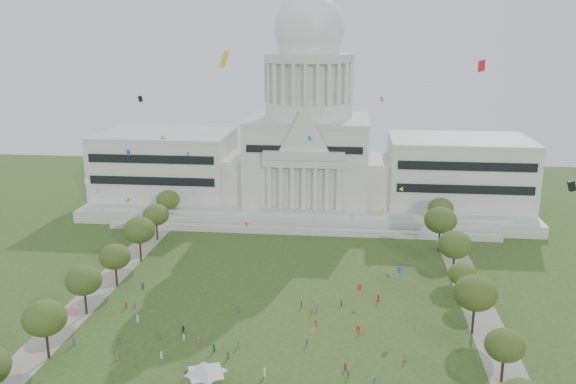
# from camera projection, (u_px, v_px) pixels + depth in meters

# --- Properties ---
(ground) EXTENTS (400.00, 400.00, 0.00)m
(ground) POSITION_uv_depth(u_px,v_px,m) (264.00, 363.00, 123.02)
(ground) COLOR #334C1E
(ground) RESTS_ON ground
(capitol) EXTENTS (160.00, 64.50, 91.30)m
(capitol) POSITION_uv_depth(u_px,v_px,m) (308.00, 150.00, 226.58)
(capitol) COLOR beige
(capitol) RESTS_ON ground
(path_left) EXTENTS (8.00, 160.00, 0.04)m
(path_left) POSITION_uv_depth(u_px,v_px,m) (97.00, 291.00, 156.95)
(path_left) COLOR gray
(path_left) RESTS_ON ground
(path_right) EXTENTS (8.00, 160.00, 0.04)m
(path_right) POSITION_uv_depth(u_px,v_px,m) (479.00, 309.00, 146.77)
(path_right) COLOR gray
(path_right) RESTS_ON ground
(row_tree_l_1) EXTENTS (8.86, 8.86, 12.59)m
(row_tree_l_1) POSITION_uv_depth(u_px,v_px,m) (45.00, 318.00, 122.57)
(row_tree_l_1) COLOR black
(row_tree_l_1) RESTS_ON ground
(row_tree_r_1) EXTENTS (7.58, 7.58, 10.78)m
(row_tree_r_1) POSITION_uv_depth(u_px,v_px,m) (505.00, 345.00, 114.50)
(row_tree_r_1) COLOR black
(row_tree_r_1) RESTS_ON ground
(row_tree_l_2) EXTENTS (8.42, 8.42, 11.97)m
(row_tree_l_2) POSITION_uv_depth(u_px,v_px,m) (84.00, 281.00, 142.28)
(row_tree_l_2) COLOR black
(row_tree_l_2) RESTS_ON ground
(row_tree_r_2) EXTENTS (9.55, 9.55, 13.58)m
(row_tree_r_2) POSITION_uv_depth(u_px,v_px,m) (475.00, 293.00, 132.65)
(row_tree_r_2) COLOR black
(row_tree_r_2) RESTS_ON ground
(row_tree_l_3) EXTENTS (8.12, 8.12, 11.55)m
(row_tree_l_3) POSITION_uv_depth(u_px,v_px,m) (115.00, 257.00, 158.22)
(row_tree_l_3) COLOR black
(row_tree_l_3) RESTS_ON ground
(row_tree_r_3) EXTENTS (7.01, 7.01, 9.98)m
(row_tree_r_3) POSITION_uv_depth(u_px,v_px,m) (463.00, 274.00, 149.67)
(row_tree_r_3) COLOR black
(row_tree_r_3) RESTS_ON ground
(row_tree_l_4) EXTENTS (9.29, 9.29, 13.21)m
(row_tree_l_4) POSITION_uv_depth(u_px,v_px,m) (139.00, 230.00, 175.71)
(row_tree_l_4) COLOR black
(row_tree_l_4) RESTS_ON ground
(row_tree_r_4) EXTENTS (9.19, 9.19, 13.06)m
(row_tree_r_4) POSITION_uv_depth(u_px,v_px,m) (455.00, 245.00, 164.03)
(row_tree_r_4) COLOR black
(row_tree_r_4) RESTS_ON ground
(row_tree_l_5) EXTENTS (8.33, 8.33, 11.85)m
(row_tree_l_5) POSITION_uv_depth(u_px,v_px,m) (156.00, 215.00, 193.95)
(row_tree_l_5) COLOR black
(row_tree_l_5) RESTS_ON ground
(row_tree_r_5) EXTENTS (9.82, 9.82, 13.96)m
(row_tree_r_5) POSITION_uv_depth(u_px,v_px,m) (440.00, 220.00, 183.38)
(row_tree_r_5) COLOR black
(row_tree_r_5) RESTS_ON ground
(row_tree_l_6) EXTENTS (8.19, 8.19, 11.64)m
(row_tree_l_6) POSITION_uv_depth(u_px,v_px,m) (168.00, 200.00, 211.60)
(row_tree_l_6) COLOR black
(row_tree_l_6) RESTS_ON ground
(row_tree_r_6) EXTENTS (8.42, 8.42, 11.97)m
(row_tree_r_6) POSITION_uv_depth(u_px,v_px,m) (441.00, 208.00, 200.73)
(row_tree_r_6) COLOR black
(row_tree_r_6) RESTS_ON ground
(event_tent) EXTENTS (11.01, 11.01, 4.75)m
(event_tent) POSITION_uv_depth(u_px,v_px,m) (206.00, 368.00, 114.23)
(event_tent) COLOR #4C4C4C
(event_tent) RESTS_ON ground
(person_0) EXTENTS (1.02, 0.98, 1.76)m
(person_0) POSITION_uv_depth(u_px,v_px,m) (404.00, 357.00, 123.36)
(person_0) COLOR olive
(person_0) RESTS_ON ground
(person_2) EXTENTS (0.90, 0.73, 1.60)m
(person_2) POSITION_uv_depth(u_px,v_px,m) (359.00, 331.00, 134.56)
(person_2) COLOR #994C8C
(person_2) RESTS_ON ground
(person_3) EXTENTS (1.16, 1.37, 1.89)m
(person_3) POSITION_uv_depth(u_px,v_px,m) (348.00, 373.00, 117.46)
(person_3) COLOR #4C4C51
(person_3) RESTS_ON ground
(person_4) EXTENTS (0.68, 1.07, 1.71)m
(person_4) POSITION_uv_depth(u_px,v_px,m) (307.00, 342.00, 129.60)
(person_4) COLOR #994C8C
(person_4) RESTS_ON ground
(person_5) EXTENTS (1.26, 1.88, 1.88)m
(person_5) POSITION_uv_depth(u_px,v_px,m) (214.00, 348.00, 126.86)
(person_5) COLOR #33723F
(person_5) RESTS_ON ground
(person_7) EXTENTS (0.77, 0.73, 1.70)m
(person_7) POSITION_uv_depth(u_px,v_px,m) (186.00, 374.00, 117.44)
(person_7) COLOR #B21E1E
(person_7) RESTS_ON ground
(person_8) EXTENTS (0.97, 0.67, 1.86)m
(person_8) POSITION_uv_depth(u_px,v_px,m) (183.00, 330.00, 134.76)
(person_8) COLOR #26262B
(person_8) RESTS_ON ground
(person_9) EXTENTS (0.66, 1.01, 1.44)m
(person_9) POSITION_uv_depth(u_px,v_px,m) (374.00, 381.00, 115.18)
(person_9) COLOR navy
(person_9) RESTS_ON ground
(person_10) EXTENTS (0.54, 0.92, 1.53)m
(person_10) POSITION_uv_depth(u_px,v_px,m) (316.00, 323.00, 138.38)
(person_10) COLOR #B21E1E
(person_10) RESTS_ON ground
(distant_crowd) EXTENTS (65.79, 38.17, 1.90)m
(distant_crowd) POSITION_uv_depth(u_px,v_px,m) (218.00, 323.00, 137.83)
(distant_crowd) COLOR #4C4C51
(distant_crowd) RESTS_ON ground
(kite_swarm) EXTENTS (89.74, 110.92, 64.08)m
(kite_swarm) POSITION_uv_depth(u_px,v_px,m) (288.00, 219.00, 122.48)
(kite_swarm) COLOR white
(kite_swarm) RESTS_ON ground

